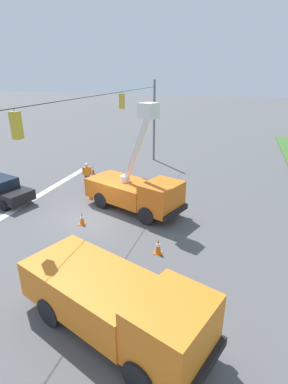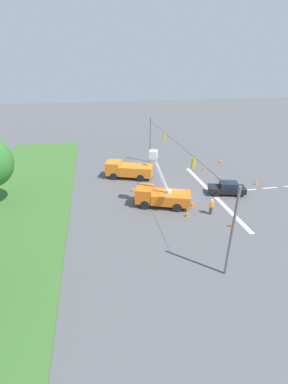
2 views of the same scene
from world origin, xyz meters
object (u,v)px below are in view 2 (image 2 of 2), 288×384
Objects in this scene: sedan_black at (227,188)px; traffic_cone_near_bucket at (256,183)px; traffic_cone_lane_edge_a at (219,177)px; traffic_cone_lane_edge_b at (133,189)px; traffic_cone_far_left at (193,204)px; utility_truck_bucket_lift at (161,195)px; utility_truck_support_near at (128,170)px; road_worker at (211,206)px; traffic_cone_far_right at (173,191)px; traffic_cone_foreground_left at (204,168)px; traffic_cone_foreground_right at (231,224)px; traffic_cone_mid_right at (220,161)px; traffic_cone_mid_left at (187,214)px.

traffic_cone_near_bucket is at bearing -70.82° from sedan_black.
traffic_cone_lane_edge_a is 1.05× the size of traffic_cone_lane_edge_b.
traffic_cone_lane_edge_b is at bearing 50.54° from traffic_cone_far_left.
utility_truck_bucket_lift is 10.00× the size of traffic_cone_far_left.
utility_truck_support_near is 17.25m from traffic_cone_near_bucket.
traffic_cone_lane_edge_b is at bearing 179.06° from utility_truck_support_near.
traffic_cone_far_left is at bearing -129.46° from traffic_cone_lane_edge_b.
traffic_cone_lane_edge_b is at bearing 86.41° from traffic_cone_near_bucket.
utility_truck_bucket_lift is 5.50m from road_worker.
sedan_black is at bearing 109.18° from traffic_cone_near_bucket.
traffic_cone_foreground_left is at bearing -45.26° from traffic_cone_far_right.
traffic_cone_lane_edge_b is (9.61, 8.13, 0.02)m from traffic_cone_foreground_right.
traffic_cone_lane_edge_a is (11.25, -4.21, 0.04)m from traffic_cone_foreground_right.
traffic_cone_foreground_left is 4.49m from traffic_cone_mid_right.
traffic_cone_mid_right is 1.37× the size of traffic_cone_near_bucket.
traffic_cone_far_left is (-3.89, 10.35, 0.03)m from traffic_cone_near_bucket.
traffic_cone_mid_left is 11.58m from traffic_cone_lane_edge_a.
traffic_cone_foreground_left is 0.91× the size of traffic_cone_lane_edge_b.
traffic_cone_mid_left is at bearing 150.20° from traffic_cone_foreground_left.
road_worker is at bearing -155.35° from traffic_cone_far_right.
traffic_cone_mid_right is (11.93, -13.08, -0.89)m from utility_truck_bucket_lift.
traffic_cone_foreground_right is 1.00× the size of traffic_cone_far_right.
traffic_cone_lane_edge_b is (4.11, 2.47, -0.94)m from utility_truck_bucket_lift.
traffic_cone_far_left is at bearing 143.02° from traffic_cone_mid_right.
utility_truck_bucket_lift reaches higher than traffic_cone_far_left.
utility_truck_support_near is at bearing 15.16° from utility_truck_bucket_lift.
utility_truck_support_near is at bearing 36.66° from traffic_cone_far_right.
traffic_cone_foreground_left is at bearing -29.80° from traffic_cone_mid_left.
traffic_cone_lane_edge_b is at bearing 97.56° from traffic_cone_lane_edge_a.
traffic_cone_mid_right is (3.09, -15.48, -0.79)m from utility_truck_support_near.
traffic_cone_foreground_left is at bearing -20.07° from road_worker.
utility_truck_support_near is 15.80m from traffic_cone_mid_right.
traffic_cone_foreground_right is (-5.51, -5.65, -0.95)m from utility_truck_bucket_lift.
utility_truck_bucket_lift is 14.22m from traffic_cone_near_bucket.
sedan_black is 6.61m from traffic_cone_far_right.
traffic_cone_far_left is at bearing -159.83° from traffic_cone_far_right.
utility_truck_bucket_lift is at bearing 77.04° from traffic_cone_far_left.
road_worker is at bearing 150.45° from traffic_cone_mid_right.
traffic_cone_far_right reaches higher than traffic_cone_foreground_left.
traffic_cone_lane_edge_a is (-3.84, -0.61, 0.06)m from traffic_cone_foreground_left.
road_worker is at bearing 149.01° from traffic_cone_lane_edge_a.
road_worker is 6.01m from traffic_cone_far_right.
traffic_cone_mid_right is (14.80, -10.96, 0.06)m from traffic_cone_mid_left.
traffic_cone_foreground_right is 1.00× the size of traffic_cone_mid_left.
traffic_cone_far_right is at bearing -143.34° from utility_truck_support_near.
traffic_cone_mid_left is (-12.45, 7.13, 0.02)m from traffic_cone_foreground_left.
utility_truck_bucket_lift is 8.80m from sedan_black.
utility_truck_bucket_lift reaches higher than traffic_cone_foreground_right.
traffic_cone_mid_right is at bearing 4.90° from traffic_cone_near_bucket.
utility_truck_support_near is 8.97× the size of traffic_cone_lane_edge_a.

